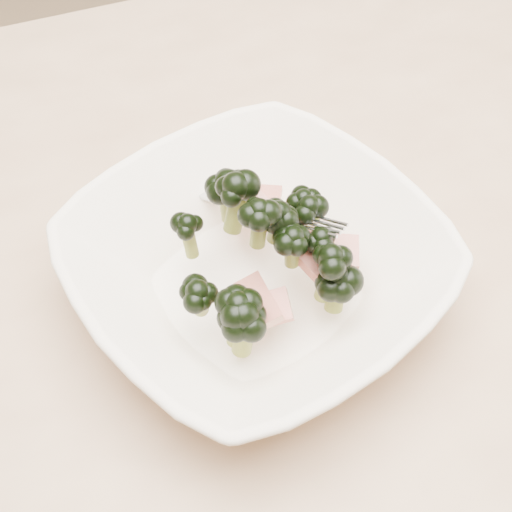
# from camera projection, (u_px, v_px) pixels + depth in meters

# --- Properties ---
(ground) EXTENTS (4.00, 4.00, 0.00)m
(ground) POSITION_uv_depth(u_px,v_px,m) (263.00, 500.00, 1.25)
(ground) COLOR tan
(ground) RESTS_ON ground
(dining_table) EXTENTS (1.20, 0.80, 0.75)m
(dining_table) POSITION_uv_depth(u_px,v_px,m) (268.00, 284.00, 0.74)
(dining_table) COLOR tan
(dining_table) RESTS_ON ground
(broccoli_dish) EXTENTS (0.37, 0.37, 0.12)m
(broccoli_dish) POSITION_uv_depth(u_px,v_px,m) (257.00, 264.00, 0.58)
(broccoli_dish) COLOR white
(broccoli_dish) RESTS_ON dining_table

